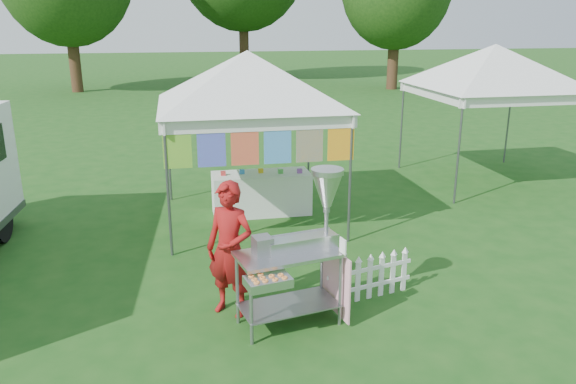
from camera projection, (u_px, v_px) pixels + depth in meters
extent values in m
plane|color=#194D16|center=(289.00, 311.00, 7.01)|extent=(120.00, 120.00, 0.00)
cylinder|color=#59595E|center=(168.00, 190.00, 8.38)|extent=(0.04, 0.04, 2.10)
cylinder|color=#59595E|center=(350.00, 180.00, 8.92)|extent=(0.04, 0.04, 2.10)
cylinder|color=#59595E|center=(168.00, 149.00, 11.04)|extent=(0.04, 0.04, 2.10)
cylinder|color=#59595E|center=(309.00, 143.00, 11.58)|extent=(0.04, 0.04, 2.10)
cube|color=white|center=(261.00, 124.00, 8.37)|extent=(3.00, 0.03, 0.22)
cube|color=white|center=(239.00, 99.00, 11.03)|extent=(3.00, 0.03, 0.22)
pyramid|color=white|center=(247.00, 50.00, 9.41)|extent=(4.24, 4.24, 0.90)
cylinder|color=#59595E|center=(261.00, 119.00, 8.35)|extent=(3.00, 0.03, 0.03)
cube|color=#18902E|center=(177.00, 145.00, 8.21)|extent=(0.42, 0.01, 0.70)
cube|color=#7017A1|center=(211.00, 144.00, 8.31)|extent=(0.42, 0.01, 0.70)
cube|color=#EC1A4A|center=(245.00, 142.00, 8.40)|extent=(0.42, 0.01, 0.70)
cube|color=blue|center=(278.00, 141.00, 8.50)|extent=(0.42, 0.01, 0.70)
cube|color=orange|center=(310.00, 140.00, 8.59)|extent=(0.42, 0.01, 0.70)
cube|color=orange|center=(341.00, 138.00, 8.69)|extent=(0.42, 0.01, 0.70)
cylinder|color=#59595E|center=(459.00, 152.00, 10.83)|extent=(0.04, 0.04, 2.10)
cylinder|color=#59595E|center=(402.00, 126.00, 13.49)|extent=(0.04, 0.04, 2.10)
cylinder|color=#59595E|center=(508.00, 122.00, 14.03)|extent=(0.04, 0.04, 2.10)
cube|color=white|center=(531.00, 100.00, 10.82)|extent=(3.00, 0.03, 0.22)
cube|color=white|center=(459.00, 84.00, 13.48)|extent=(3.00, 0.03, 0.22)
pyramid|color=white|center=(496.00, 44.00, 11.85)|extent=(4.24, 4.24, 0.90)
cylinder|color=#59595E|center=(531.00, 96.00, 10.79)|extent=(3.00, 0.03, 0.03)
cylinder|color=#3C2A16|center=(74.00, 52.00, 27.77)|extent=(0.56, 0.56, 3.96)
cylinder|color=#3C2A16|center=(244.00, 39.00, 33.10)|extent=(0.56, 0.56, 4.84)
cylinder|color=#3C2A16|center=(393.00, 55.00, 29.00)|extent=(0.56, 0.56, 3.52)
cylinder|color=gray|center=(251.00, 308.00, 6.17)|extent=(0.05, 0.05, 0.90)
cylinder|color=gray|center=(340.00, 290.00, 6.58)|extent=(0.05, 0.05, 0.90)
cylinder|color=gray|center=(237.00, 289.00, 6.61)|extent=(0.05, 0.05, 0.90)
cylinder|color=gray|center=(322.00, 273.00, 7.02)|extent=(0.05, 0.05, 0.90)
cube|color=gray|center=(289.00, 305.00, 6.65)|extent=(1.23, 0.78, 0.02)
cube|color=#B7B7BC|center=(289.00, 254.00, 6.46)|extent=(1.30, 0.83, 0.04)
cube|color=#B7B7BC|center=(301.00, 243.00, 6.55)|extent=(0.89, 0.41, 0.15)
cube|color=gray|center=(263.00, 246.00, 6.36)|extent=(0.24, 0.26, 0.22)
cylinder|color=gray|center=(327.00, 210.00, 6.56)|extent=(0.06, 0.06, 0.90)
cone|color=#B7B7BC|center=(327.00, 190.00, 6.48)|extent=(0.42, 0.42, 0.40)
cylinder|color=#B7B7BC|center=(327.00, 171.00, 6.42)|extent=(0.45, 0.45, 0.06)
cube|color=#B7B7BC|center=(268.00, 282.00, 6.01)|extent=(0.53, 0.39, 0.10)
cube|color=#FFABBD|center=(335.00, 281.00, 6.82)|extent=(0.17, 0.74, 0.81)
cube|color=white|center=(343.00, 246.00, 6.38)|extent=(0.04, 0.14, 0.18)
imported|color=maroon|center=(230.00, 249.00, 6.75)|extent=(0.73, 0.69, 1.68)
cube|color=white|center=(333.00, 287.00, 7.04)|extent=(0.07, 0.04, 0.56)
cube|color=white|center=(346.00, 284.00, 7.11)|extent=(0.07, 0.04, 0.56)
cube|color=white|center=(358.00, 281.00, 7.18)|extent=(0.07, 0.04, 0.56)
cube|color=white|center=(370.00, 279.00, 7.26)|extent=(0.07, 0.04, 0.56)
cube|color=white|center=(381.00, 276.00, 7.33)|extent=(0.07, 0.04, 0.56)
cube|color=white|center=(393.00, 274.00, 7.40)|extent=(0.07, 0.04, 0.56)
cube|color=white|center=(404.00, 271.00, 7.48)|extent=(0.07, 0.04, 0.56)
cube|color=white|center=(369.00, 286.00, 7.29)|extent=(1.23, 0.32, 0.05)
cube|color=white|center=(370.00, 269.00, 7.21)|extent=(1.23, 0.32, 0.05)
cube|color=white|center=(261.00, 193.00, 10.48)|extent=(1.80, 0.70, 0.78)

